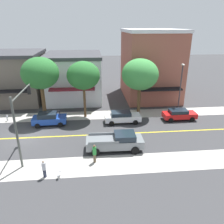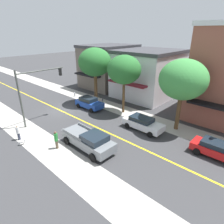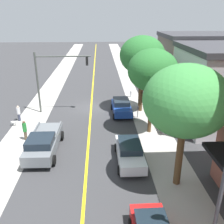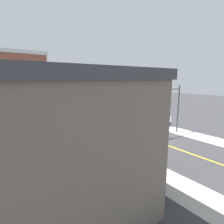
# 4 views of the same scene
# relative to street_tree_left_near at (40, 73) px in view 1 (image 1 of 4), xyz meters

# --- Properties ---
(ground_plane) EXTENTS (140.00, 140.00, 0.00)m
(ground_plane) POSITION_rel_street_tree_left_near_xyz_m (5.59, -1.17, -6.19)
(ground_plane) COLOR #38383A
(sidewalk_left) EXTENTS (3.11, 126.00, 0.01)m
(sidewalk_left) POSITION_rel_street_tree_left_near_xyz_m (-0.47, -1.17, -6.19)
(sidewalk_left) COLOR #ADA8A0
(sidewalk_left) RESTS_ON ground
(sidewalk_right) EXTENTS (3.11, 126.00, 0.01)m
(sidewalk_right) POSITION_rel_street_tree_left_near_xyz_m (11.66, -1.17, -6.19)
(sidewalk_right) COLOR #ADA8A0
(sidewalk_right) RESTS_ON ground
(road_centerline_stripe) EXTENTS (0.20, 126.00, 0.00)m
(road_centerline_stripe) POSITION_rel_street_tree_left_near_xyz_m (5.59, -1.17, -6.19)
(road_centerline_stripe) COLOR yellow
(road_centerline_stripe) RESTS_ON ground
(corner_shop_building) EXTENTS (11.25, 8.12, 7.99)m
(corner_shop_building) POSITION_rel_street_tree_left_near_xyz_m (-8.62, -5.59, -2.18)
(corner_shop_building) COLOR #665B51
(corner_shop_building) RESTS_ON ground
(tan_rowhouse) EXTENTS (11.54, 9.03, 7.62)m
(tan_rowhouse) POSITION_rel_street_tree_left_near_xyz_m (-8.62, 3.61, -2.37)
(tan_rowhouse) COLOR silver
(tan_rowhouse) RESTS_ON ground
(brick_apartment_block) EXTENTS (12.85, 8.92, 11.34)m
(brick_apartment_block) POSITION_rel_street_tree_left_near_xyz_m (-8.62, 16.58, -0.51)
(brick_apartment_block) COLOR #935142
(brick_apartment_block) RESTS_ON ground
(street_tree_left_near) EXTENTS (4.77, 4.77, 8.26)m
(street_tree_left_near) POSITION_rel_street_tree_left_near_xyz_m (0.00, 0.00, 0.00)
(street_tree_left_near) COLOR brown
(street_tree_left_near) RESTS_ON ground
(street_tree_right_corner) EXTENTS (4.97, 4.97, 7.85)m
(street_tree_right_corner) POSITION_rel_street_tree_left_near_xyz_m (-0.38, 13.05, -0.49)
(street_tree_right_corner) COLOR brown
(street_tree_right_corner) RESTS_ON ground
(street_tree_left_far) EXTENTS (4.32, 4.32, 7.67)m
(street_tree_left_far) POSITION_rel_street_tree_left_near_xyz_m (-0.03, 5.46, -0.39)
(street_tree_left_far) COLOR brown
(street_tree_left_far) RESTS_ON ground
(fire_hydrant) EXTENTS (0.44, 0.24, 0.87)m
(fire_hydrant) POSITION_rel_street_tree_left_near_xyz_m (0.45, -4.87, -5.76)
(fire_hydrant) COLOR silver
(fire_hydrant) RESTS_ON ground
(parking_meter) EXTENTS (0.12, 0.18, 1.26)m
(parking_meter) POSITION_rel_street_tree_left_near_xyz_m (0.56, 2.03, -5.36)
(parking_meter) COLOR #4C4C51
(parking_meter) RESTS_ON ground
(traffic_light_mast) EXTENTS (5.87, 0.32, 6.63)m
(traffic_light_mast) POSITION_rel_street_tree_left_near_xyz_m (9.40, -0.03, -1.71)
(traffic_light_mast) COLOR #474C47
(traffic_light_mast) RESTS_ON ground
(street_lamp) EXTENTS (0.70, 0.36, 7.13)m
(street_lamp) POSITION_rel_street_tree_left_near_xyz_m (-0.05, 18.77, -1.85)
(street_lamp) COLOR #38383D
(street_lamp) RESTS_ON ground
(red_sedan_left_curb) EXTENTS (1.96, 4.41, 1.43)m
(red_sedan_left_curb) POSITION_rel_street_tree_left_near_xyz_m (2.19, 18.07, -5.43)
(red_sedan_left_curb) COLOR red
(red_sedan_left_curb) RESTS_ON ground
(white_sedan_left_curb) EXTENTS (2.07, 4.66, 1.49)m
(white_sedan_left_curb) POSITION_rel_street_tree_left_near_xyz_m (2.39, 10.33, -5.40)
(white_sedan_left_curb) COLOR silver
(white_sedan_left_curb) RESTS_ON ground
(blue_sedan_left_curb) EXTENTS (2.21, 4.26, 1.62)m
(blue_sedan_left_curb) POSITION_rel_street_tree_left_near_xyz_m (2.21, 0.94, -5.35)
(blue_sedan_left_curb) COLOR #1E429E
(blue_sedan_left_curb) RESTS_ON ground
(grey_pickup_truck) EXTENTS (2.42, 5.80, 1.79)m
(grey_pickup_truck) POSITION_rel_street_tree_left_near_xyz_m (9.02, 8.77, -5.27)
(grey_pickup_truck) COLOR slate
(grey_pickup_truck) RESTS_ON ground
(pedestrian_green_shirt) EXTENTS (0.35, 0.35, 1.82)m
(pedestrian_green_shirt) POSITION_rel_street_tree_left_near_xyz_m (11.09, 6.53, -5.22)
(pedestrian_green_shirt) COLOR brown
(pedestrian_green_shirt) RESTS_ON ground
(pedestrian_white_shirt) EXTENTS (0.35, 0.35, 1.65)m
(pedestrian_white_shirt) POSITION_rel_street_tree_left_near_xyz_m (12.89, 2.29, -5.33)
(pedestrian_white_shirt) COLOR #33384C
(pedestrian_white_shirt) RESTS_ON ground
(small_dog) EXTENTS (0.72, 0.38, 0.54)m
(small_dog) POSITION_rel_street_tree_left_near_xyz_m (13.07, 3.50, -5.84)
(small_dog) COLOR silver
(small_dog) RESTS_ON ground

